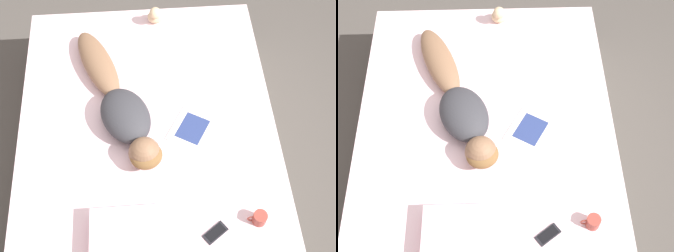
{
  "view_description": "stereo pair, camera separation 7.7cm",
  "coord_description": "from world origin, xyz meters",
  "views": [
    {
      "loc": [
        -0.01,
        1.84,
        3.2
      ],
      "look_at": [
        -0.14,
        0.11,
        0.56
      ],
      "focal_mm": 50.0,
      "sensor_mm": 36.0,
      "label": 1
    },
    {
      "loc": [
        -0.09,
        1.84,
        3.2
      ],
      "look_at": [
        -0.14,
        0.11,
        0.56
      ],
      "focal_mm": 50.0,
      "sensor_mm": 36.0,
      "label": 2
    }
  ],
  "objects": [
    {
      "name": "ground_plane",
      "position": [
        0.0,
        0.0,
        0.0
      ],
      "size": [
        12.0,
        12.0,
        0.0
      ],
      "primitive_type": "plane",
      "color": "#4C4742"
    },
    {
      "name": "bed",
      "position": [
        0.0,
        0.0,
        0.25
      ],
      "size": [
        1.83,
        2.22,
        0.51
      ],
      "color": "beige",
      "rests_on": "ground_plane"
    },
    {
      "name": "person",
      "position": [
        0.18,
        -0.05,
        0.6
      ],
      "size": [
        0.67,
        1.31,
        0.21
      ],
      "rotation": [
        0.0,
        0.0,
        0.37
      ],
      "color": "brown",
      "rests_on": "bed"
    },
    {
      "name": "open_magazine",
      "position": [
        -0.42,
        0.18,
        0.51
      ],
      "size": [
        0.62,
        0.54,
        0.01
      ],
      "rotation": [
        0.0,
        0.0,
        -0.53
      ],
      "color": "silver",
      "rests_on": "bed"
    },
    {
      "name": "coffee_mug",
      "position": [
        -0.64,
        0.81,
        0.55
      ],
      "size": [
        0.12,
        0.08,
        0.08
      ],
      "color": "#993D33",
      "rests_on": "bed"
    },
    {
      "name": "cell_phone",
      "position": [
        -0.37,
        0.86,
        0.51
      ],
      "size": [
        0.17,
        0.15,
        0.01
      ],
      "rotation": [
        0.0,
        0.0,
        -0.95
      ],
      "color": "black",
      "rests_on": "bed"
    },
    {
      "name": "plush_toy",
      "position": [
        -0.11,
        -0.92,
        0.59
      ],
      "size": [
        0.12,
        0.14,
        0.18
      ],
      "color": "#D1B289",
      "rests_on": "bed"
    },
    {
      "name": "pillow",
      "position": [
        0.12,
        0.87,
        0.57
      ],
      "size": [
        0.5,
        0.34,
        0.12
      ],
      "color": "beige",
      "rests_on": "bed"
    }
  ]
}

